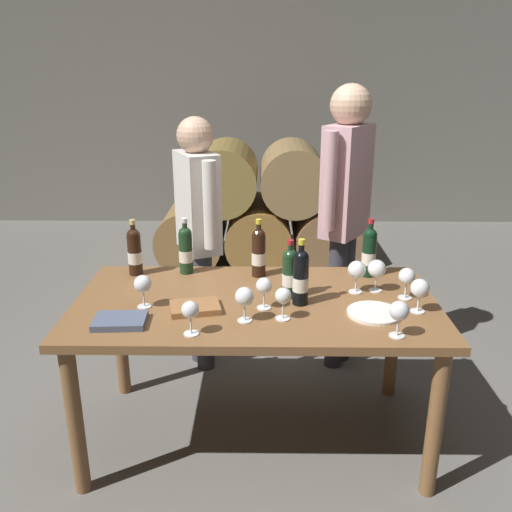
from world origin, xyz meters
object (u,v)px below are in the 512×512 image
at_px(wine_bottle_1, 369,252).
at_px(wine_glass_5, 245,297).
at_px(wine_bottle_4, 259,252).
at_px(wine_glass_8, 190,311).
at_px(wine_glass_6, 420,289).
at_px(wine_glass_3, 357,270).
at_px(wine_bottle_5, 290,272).
at_px(tasting_notebook, 195,307).
at_px(sommelier_presenting, 345,203).
at_px(taster_seated_left, 198,224).
at_px(wine_glass_4, 283,297).
at_px(wine_bottle_3, 135,251).
at_px(wine_glass_9, 377,269).
at_px(dining_table, 256,318).
at_px(wine_glass_2, 143,285).
at_px(wine_glass_0, 264,287).
at_px(serving_plate, 374,313).
at_px(wine_bottle_2, 301,277).
at_px(wine_glass_1, 399,312).
at_px(wine_glass_7, 407,277).
at_px(wine_bottle_0, 186,249).
at_px(leather_ledger, 120,321).

height_order(wine_bottle_1, wine_glass_5, wine_bottle_1).
distance_m(wine_bottle_4, wine_glass_8, 0.72).
bearing_deg(wine_glass_6, wine_glass_3, 137.81).
relative_size(wine_bottle_5, tasting_notebook, 1.29).
relative_size(tasting_notebook, sommelier_presenting, 0.13).
distance_m(sommelier_presenting, taster_seated_left, 0.87).
distance_m(wine_glass_4, taster_seated_left, 1.03).
bearing_deg(wine_glass_5, wine_bottle_3, 137.00).
xyz_separation_m(wine_glass_3, wine_glass_9, (0.10, 0.02, -0.00)).
distance_m(wine_bottle_4, wine_glass_9, 0.61).
xyz_separation_m(dining_table, wine_glass_3, (0.49, 0.10, 0.20)).
height_order(wine_glass_2, wine_glass_4, wine_glass_2).
height_order(wine_glass_0, serving_plate, wine_glass_0).
height_order(wine_bottle_1, wine_bottle_3, wine_bottle_1).
xyz_separation_m(wine_bottle_2, wine_glass_0, (-0.17, -0.05, -0.03)).
bearing_deg(wine_bottle_3, wine_glass_8, -60.95).
distance_m(wine_glass_1, sommelier_presenting, 1.12).
bearing_deg(dining_table, wine_glass_7, 2.43).
height_order(wine_glass_2, wine_glass_7, wine_glass_2).
xyz_separation_m(wine_bottle_4, wine_glass_7, (0.70, -0.29, -0.02)).
distance_m(wine_glass_2, wine_glass_6, 1.24).
bearing_deg(wine_glass_9, wine_bottle_0, 165.92).
xyz_separation_m(wine_glass_1, wine_glass_5, (-0.62, 0.13, 0.00)).
bearing_deg(wine_bottle_3, wine_bottle_5, -19.87).
height_order(wine_bottle_0, wine_bottle_4, wine_bottle_4).
xyz_separation_m(wine_bottle_4, wine_glass_5, (-0.06, -0.54, -0.02)).
bearing_deg(wine_bottle_2, wine_glass_6, -9.00).
relative_size(wine_glass_3, taster_seated_left, 0.10).
relative_size(wine_glass_4, serving_plate, 0.61).
xyz_separation_m(wine_glass_9, taster_seated_left, (-0.93, 0.60, 0.05)).
bearing_deg(serving_plate, wine_glass_9, 77.90).
distance_m(wine_bottle_3, wine_glass_8, 0.78).
bearing_deg(wine_glass_7, tasting_notebook, -171.58).
distance_m(wine_glass_3, wine_glass_9, 0.10).
relative_size(wine_bottle_2, wine_glass_5, 2.00).
bearing_deg(wine_glass_6, wine_glass_5, -172.53).
distance_m(wine_bottle_4, leather_ledger, 0.83).
bearing_deg(leather_ledger, wine_bottle_4, 41.01).
relative_size(wine_bottle_3, wine_glass_1, 1.92).
xyz_separation_m(wine_glass_0, serving_plate, (0.49, -0.06, -0.10)).
bearing_deg(wine_bottle_4, wine_glass_3, -24.55).
height_order(wine_bottle_0, taster_seated_left, taster_seated_left).
bearing_deg(wine_glass_2, wine_glass_3, 10.38).
distance_m(wine_glass_1, wine_glass_4, 0.48).
bearing_deg(wine_glass_4, wine_bottle_0, 131.52).
distance_m(wine_bottle_4, tasting_notebook, 0.53).
bearing_deg(wine_glass_7, dining_table, -177.57).
xyz_separation_m(wine_glass_1, wine_glass_2, (-1.09, 0.27, -0.00)).
bearing_deg(wine_glass_6, wine_glass_0, 177.49).
bearing_deg(wine_glass_4, wine_bottle_3, 144.96).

